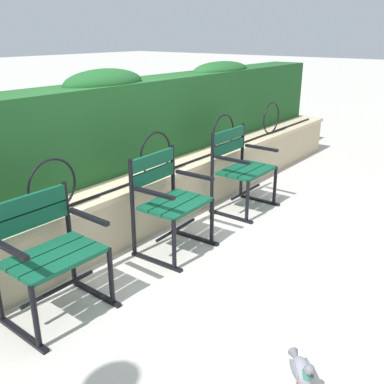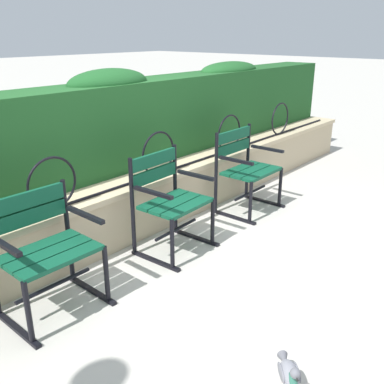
{
  "view_description": "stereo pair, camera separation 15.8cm",
  "coord_description": "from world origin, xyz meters",
  "px_view_note": "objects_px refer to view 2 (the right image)",
  "views": [
    {
      "loc": [
        -2.68,
        -1.99,
        1.81
      ],
      "look_at": [
        0.0,
        0.09,
        0.55
      ],
      "focal_mm": 40.56,
      "sensor_mm": 36.0,
      "label": 1
    },
    {
      "loc": [
        -2.58,
        -2.11,
        1.81
      ],
      "look_at": [
        0.0,
        0.09,
        0.55
      ],
      "focal_mm": 40.56,
      "sensor_mm": 36.0,
      "label": 2
    }
  ],
  "objects_px": {
    "park_chair_left": "(44,248)",
    "park_chair_right": "(245,167)",
    "pigeon_near_chairs": "(289,373)",
    "park_chair_centre": "(169,199)"
  },
  "relations": [
    {
      "from": "park_chair_centre",
      "to": "park_chair_right",
      "type": "xyz_separation_m",
      "value": [
        1.19,
        0.02,
        0.0
      ]
    },
    {
      "from": "park_chair_right",
      "to": "park_chair_centre",
      "type": "bearing_deg",
      "value": -179.27
    },
    {
      "from": "park_chair_left",
      "to": "park_chair_right",
      "type": "distance_m",
      "value": 2.37
    },
    {
      "from": "park_chair_left",
      "to": "park_chair_right",
      "type": "relative_size",
      "value": 0.95
    },
    {
      "from": "pigeon_near_chairs",
      "to": "park_chair_left",
      "type": "bearing_deg",
      "value": 103.74
    },
    {
      "from": "park_chair_right",
      "to": "pigeon_near_chairs",
      "type": "distance_m",
      "value": 2.58
    },
    {
      "from": "park_chair_centre",
      "to": "pigeon_near_chairs",
      "type": "bearing_deg",
      "value": -115.98
    },
    {
      "from": "park_chair_left",
      "to": "park_chair_centre",
      "type": "distance_m",
      "value": 1.18
    },
    {
      "from": "park_chair_left",
      "to": "park_chair_right",
      "type": "bearing_deg",
      "value": -0.41
    },
    {
      "from": "park_chair_centre",
      "to": "park_chair_right",
      "type": "bearing_deg",
      "value": 0.73
    }
  ]
}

